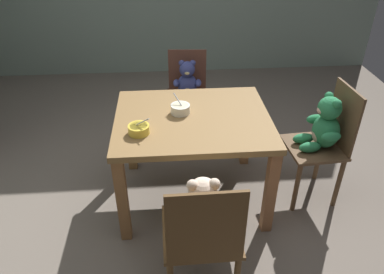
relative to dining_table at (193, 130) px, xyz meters
name	(u,v)px	position (x,y,z in m)	size (l,w,h in m)	color
ground_plane	(192,196)	(0.00, 0.00, -0.62)	(5.20, 5.20, 0.04)	#6D6359
dining_table	(193,130)	(0.00, 0.00, 0.00)	(1.07, 0.89, 0.71)	olive
teddy_chair_near_right	(324,132)	(0.94, -0.05, -0.03)	(0.42, 0.42, 0.91)	brown
teddy_chair_near_front	(202,222)	(-0.02, -0.85, -0.04)	(0.42, 0.42, 0.89)	brown
teddy_chair_far_center	(187,88)	(0.02, 0.85, -0.07)	(0.41, 0.44, 0.83)	brown
porridge_bowl_white_center	(180,109)	(-0.08, 0.06, 0.14)	(0.14, 0.14, 0.13)	white
porridge_bowl_yellow_near_left	(139,129)	(-0.36, -0.18, 0.14)	(0.14, 0.14, 0.13)	yellow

